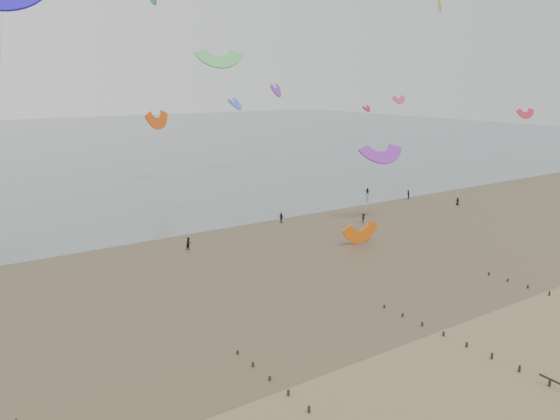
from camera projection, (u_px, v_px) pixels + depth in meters
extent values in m
plane|color=brown|center=(451.00, 366.00, 46.38)|extent=(500.00, 500.00, 0.00)
plane|color=#475654|center=(25.00, 144.00, 207.63)|extent=(500.00, 500.00, 0.00)
plane|color=#473A28|center=(243.00, 258.00, 74.60)|extent=(500.00, 500.00, 0.00)
ellipsoid|color=slate|center=(153.00, 325.00, 54.32)|extent=(23.60, 14.36, 0.01)
ellipsoid|color=slate|center=(301.00, 239.00, 83.55)|extent=(33.64, 18.32, 0.01)
ellipsoid|color=slate|center=(481.00, 220.00, 95.06)|extent=(19.65, 13.67, 0.01)
cube|color=black|center=(309.00, 410.00, 39.90)|extent=(0.16, 0.16, 0.57)
cube|color=black|center=(288.00, 393.00, 42.02)|extent=(0.16, 0.16, 0.54)
cube|color=black|center=(270.00, 378.00, 44.15)|extent=(0.16, 0.16, 0.51)
cube|color=black|center=(253.00, 365.00, 46.27)|extent=(0.16, 0.16, 0.48)
cube|color=black|center=(238.00, 353.00, 48.40)|extent=(0.16, 0.16, 0.45)
cube|color=black|center=(550.00, 383.00, 43.32)|extent=(0.16, 0.16, 0.65)
cube|color=black|center=(519.00, 369.00, 45.45)|extent=(0.16, 0.16, 0.62)
cube|color=black|center=(492.00, 356.00, 47.57)|extent=(0.16, 0.16, 0.59)
cube|color=black|center=(467.00, 345.00, 49.70)|extent=(0.16, 0.16, 0.57)
cube|color=black|center=(444.00, 334.00, 51.82)|extent=(0.16, 0.16, 0.54)
cube|color=black|center=(422.00, 324.00, 53.95)|extent=(0.16, 0.16, 0.51)
cube|color=black|center=(403.00, 315.00, 56.07)|extent=(0.16, 0.16, 0.48)
cube|color=black|center=(384.00, 307.00, 58.20)|extent=(0.16, 0.16, 0.45)
cube|color=black|center=(549.00, 294.00, 61.62)|extent=(0.16, 0.16, 0.54)
cube|color=black|center=(528.00, 287.00, 63.74)|extent=(0.16, 0.16, 0.51)
cube|color=black|center=(508.00, 280.00, 65.87)|extent=(0.16, 0.16, 0.48)
cube|color=black|center=(489.00, 274.00, 67.99)|extent=(0.16, 0.16, 0.45)
imported|color=black|center=(281.00, 218.00, 93.13)|extent=(0.68, 1.11, 1.77)
imported|color=black|center=(408.00, 195.00, 111.60)|extent=(1.12, 1.08, 1.81)
imported|color=black|center=(368.00, 192.00, 115.50)|extent=(1.43, 1.22, 1.55)
imported|color=black|center=(364.00, 218.00, 92.92)|extent=(1.25, 1.02, 1.68)
imported|color=black|center=(189.00, 244.00, 78.11)|extent=(1.11, 1.00, 1.88)
imported|color=black|center=(458.00, 201.00, 106.19)|extent=(0.83, 0.89, 1.53)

